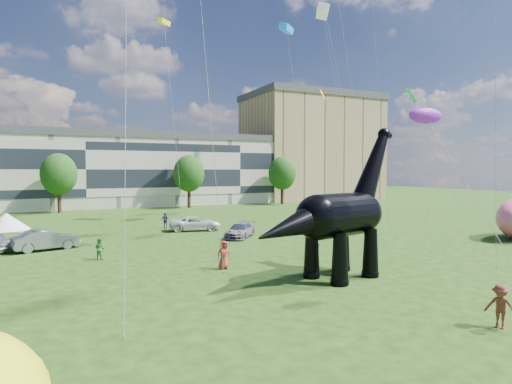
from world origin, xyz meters
name	(u,v)px	position (x,y,z in m)	size (l,w,h in m)	color
ground	(337,299)	(0.00, 0.00, 0.00)	(220.00, 220.00, 0.00)	#16330C
terrace_row	(84,172)	(-8.00, 62.00, 6.00)	(78.00, 11.00, 12.00)	beige
apartment_block	(311,150)	(40.00, 65.00, 11.00)	(28.00, 18.00, 22.00)	tan
tree_mid_left	(59,171)	(-12.00, 53.00, 6.29)	(5.20, 5.20, 9.44)	#382314
tree_mid_right	(189,171)	(8.00, 53.00, 6.29)	(5.20, 5.20, 9.44)	#382314
tree_far_right	(282,171)	(26.00, 53.00, 6.29)	(5.20, 5.20, 9.44)	#382314
dinosaur_sculpture	(336,218)	(2.38, 3.41, 3.60)	(11.66, 4.70, 9.54)	black
car_grey	(46,240)	(-13.34, 20.78, 0.82)	(1.74, 4.98, 1.64)	slate
car_white	(195,223)	(0.81, 26.30, 0.76)	(2.52, 5.46, 1.52)	silver
car_dark	(240,230)	(3.27, 19.93, 0.69)	(1.92, 4.72, 1.37)	#595960
gazebo_near	(315,208)	(15.75, 26.01, 1.82)	(4.65, 4.65, 2.59)	white
gazebo_far	(340,208)	(19.66, 26.48, 1.72)	(4.22, 4.22, 2.44)	silver
gazebo_left	(6,222)	(-16.52, 26.04, 1.87)	(4.17, 4.17, 2.66)	white
visitors	(213,239)	(-1.22, 14.86, 0.88)	(53.69, 42.71, 1.86)	#98794C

